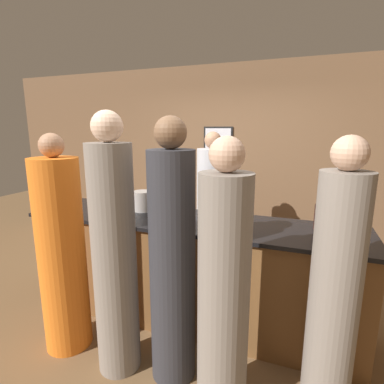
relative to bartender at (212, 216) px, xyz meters
The scene contains 14 objects.
ground_plane 1.15m from the bartender, 90.97° to the right, with size 14.00×14.00×0.00m, color brown.
back_wall 1.22m from the bartender, 90.70° to the left, with size 8.00×0.08×2.80m.
bar_counter 0.83m from the bartender, 90.97° to the right, with size 3.22×0.76×1.04m.
bartender is the anchor object (origin of this frame).
guest_0 1.70m from the bartender, 70.56° to the right, with size 0.34×0.34×1.85m.
guest_1 1.89m from the bartender, 49.69° to the right, with size 0.30×0.30×1.86m.
guest_2 1.47m from the bartender, 84.46° to the right, with size 0.34×0.34×1.98m.
guest_3 1.73m from the bartender, 120.23° to the right, with size 0.39×0.39×1.86m.
guest_4 1.58m from the bartender, 100.99° to the right, with size 0.33×0.33×2.02m.
wine_bottle_0 1.33m from the bartender, 28.70° to the right, with size 0.08×0.08×0.30m.
ice_bucket 0.90m from the bartender, 132.84° to the right, with size 0.20×0.20×0.21m.
wine_glass_0 1.49m from the bartender, 37.49° to the right, with size 0.08×0.08×0.16m.
wine_glass_1 0.85m from the bartender, 104.86° to the right, with size 0.07×0.07×0.15m.
wine_glass_2 1.39m from the bartender, 129.51° to the right, with size 0.08×0.08×0.16m.
Camera 1 is at (1.00, -2.56, 1.89)m, focal length 28.00 mm.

